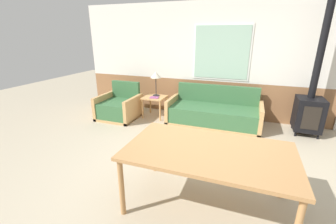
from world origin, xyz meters
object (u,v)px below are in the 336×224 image
object	(u,v)px
armchair	(119,108)
dining_table	(209,155)
couch	(214,113)
wood_stove	(310,105)
table_lamp	(156,76)
side_table	(155,100)

from	to	relation	value
armchair	dining_table	xyz separation A→B (m)	(2.60, -2.28, 0.43)
couch	wood_stove	distance (m)	1.93
couch	table_lamp	bearing A→B (deg)	176.93
armchair	dining_table	bearing A→B (deg)	-49.02
couch	side_table	size ratio (longest dim) A/B	3.96
dining_table	table_lamp	bearing A→B (deg)	123.39
armchair	couch	bearing A→B (deg)	2.08
side_table	dining_table	size ratio (longest dim) A/B	0.28
couch	table_lamp	distance (m)	1.65
armchair	side_table	distance (m)	0.89
table_lamp	dining_table	distance (m)	3.31
side_table	armchair	bearing A→B (deg)	-154.32
side_table	table_lamp	distance (m)	0.59
couch	armchair	bearing A→B (deg)	-170.08
table_lamp	dining_table	bearing A→B (deg)	-56.61
side_table	wood_stove	size ratio (longest dim) A/B	0.20
couch	side_table	bearing A→B (deg)	-179.49
armchair	side_table	size ratio (longest dim) A/B	1.74
side_table	wood_stove	world-z (taller)	wood_stove
side_table	table_lamp	xyz separation A→B (m)	(-0.00, 0.09, 0.58)
table_lamp	dining_table	world-z (taller)	table_lamp
table_lamp	couch	bearing A→B (deg)	-3.07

